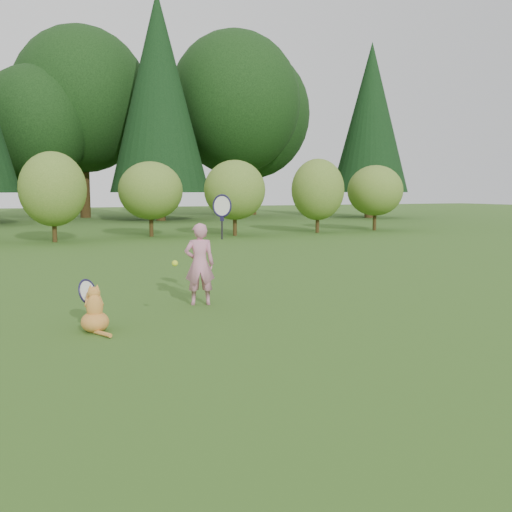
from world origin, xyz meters
name	(u,v)px	position (x,y,z in m)	size (l,w,h in m)	color
ground	(267,320)	(0.00, 0.00, 0.00)	(100.00, 100.00, 0.00)	#274C15
shrub_row	(104,196)	(0.00, 13.00, 1.40)	(28.00, 3.00, 2.80)	#4C7023
woodland_backdrop	(68,66)	(0.00, 23.00, 7.50)	(48.00, 10.00, 15.00)	black
child	(200,262)	(-0.46, 1.22, 0.60)	(0.65, 0.42, 1.72)	pink
cat	(94,307)	(-2.04, 0.24, 0.27)	(0.39, 0.76, 0.72)	#B55F22
tennis_ball	(175,263)	(-1.12, 0.14, 0.74)	(0.07, 0.07, 0.07)	#BACC18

